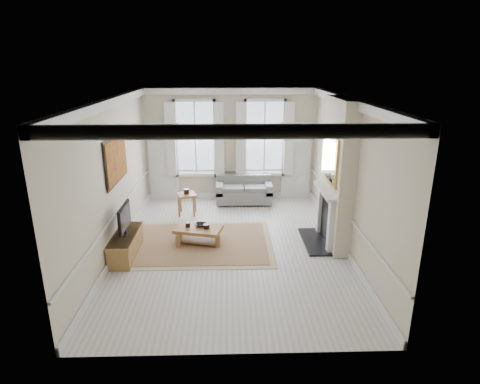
{
  "coord_description": "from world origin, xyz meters",
  "views": [
    {
      "loc": [
        -0.05,
        -8.5,
        4.14
      ],
      "look_at": [
        0.21,
        0.31,
        1.25
      ],
      "focal_mm": 30.0,
      "sensor_mm": 36.0,
      "label": 1
    }
  ],
  "objects_px": {
    "coffee_table": "(198,231)",
    "tv_stand": "(126,245)",
    "side_table": "(187,198)",
    "sofa": "(244,192)"
  },
  "relations": [
    {
      "from": "sofa",
      "to": "side_table",
      "type": "relative_size",
      "value": 2.71
    },
    {
      "from": "sofa",
      "to": "side_table",
      "type": "bearing_deg",
      "value": -150.32
    },
    {
      "from": "coffee_table",
      "to": "tv_stand",
      "type": "bearing_deg",
      "value": -144.87
    },
    {
      "from": "coffee_table",
      "to": "tv_stand",
      "type": "xyz_separation_m",
      "value": [
        -1.56,
        -0.59,
        -0.06
      ]
    },
    {
      "from": "sofa",
      "to": "coffee_table",
      "type": "distance_m",
      "value": 3.12
    },
    {
      "from": "tv_stand",
      "to": "sofa",
      "type": "bearing_deg",
      "value": 51.65
    },
    {
      "from": "side_table",
      "to": "sofa",
      "type": "bearing_deg",
      "value": 29.68
    },
    {
      "from": "coffee_table",
      "to": "tv_stand",
      "type": "distance_m",
      "value": 1.67
    },
    {
      "from": "side_table",
      "to": "tv_stand",
      "type": "distance_m",
      "value": 2.78
    },
    {
      "from": "coffee_table",
      "to": "tv_stand",
      "type": "relative_size",
      "value": 0.82
    }
  ]
}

